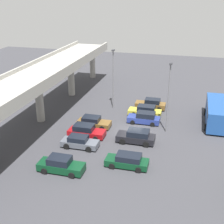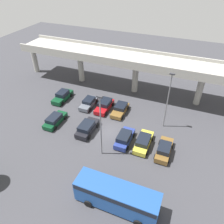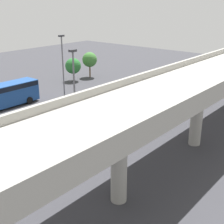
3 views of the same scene
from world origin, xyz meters
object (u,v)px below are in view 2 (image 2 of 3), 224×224
parked_car_8 (104,105)px  shuttle_bus (117,195)px  parked_car_5 (124,138)px  lamp_post_near_aisle (101,123)px  parked_car_0 (63,96)px  parked_car_2 (89,103)px  parked_car_3 (87,128)px  parked_car_4 (120,109)px  parked_car_1 (55,120)px  parked_car_7 (164,149)px  parked_car_6 (143,142)px  lamp_post_mid_lot (168,98)px

parked_car_8 → shuttle_bus: size_ratio=0.53×
parked_car_5 → lamp_post_near_aisle: lamp_post_near_aisle is taller
parked_car_0 → parked_car_2: bearing=89.7°
parked_car_5 → parked_car_3: bearing=90.2°
parked_car_4 → shuttle_bus: size_ratio=0.51×
parked_car_0 → parked_car_8: 8.22m
parked_car_5 → parked_car_8: bearing=42.7°
parked_car_0 → parked_car_8: bearing=91.5°
parked_car_3 → parked_car_4: (2.85, 6.40, -0.08)m
parked_car_2 → shuttle_bus: shuttle_bus is taller
parked_car_1 → parked_car_5: 11.48m
parked_car_3 → parked_car_4: 7.01m
parked_car_7 → parked_car_8: parked_car_7 is taller
parked_car_4 → parked_car_8: bearing=-90.2°
parked_car_8 → shuttle_bus: 17.88m
parked_car_2 → parked_car_6: size_ratio=0.92×
parked_car_3 → parked_car_7: bearing=-90.3°
parked_car_5 → lamp_post_mid_lot: lamp_post_mid_lot is taller
parked_car_7 → lamp_post_mid_lot: 7.33m
parked_car_3 → parked_car_8: (-0.02, 6.42, -0.05)m
parked_car_2 → parked_car_7: bearing=66.5°
parked_car_5 → lamp_post_near_aisle: (-2.06, -3.20, 4.50)m
shuttle_bus → parked_car_3: bearing=131.8°
shuttle_bus → parked_car_1: bearing=146.5°
parked_car_3 → lamp_post_mid_lot: 12.52m
parked_car_3 → lamp_post_mid_lot: bearing=-61.3°
parked_car_5 → shuttle_bus: shuttle_bus is taller
parked_car_4 → lamp_post_near_aisle: bearing=5.8°
parked_car_8 → parked_car_6: bearing=54.6°
parked_car_8 → lamp_post_mid_lot: 11.25m
parked_car_3 → lamp_post_near_aisle: 6.68m
shuttle_bus → lamp_post_near_aisle: lamp_post_near_aisle is taller
shuttle_bus → parked_car_5: bearing=104.8°
parked_car_0 → parked_car_1: (2.64, -6.33, -0.06)m
parked_car_0 → parked_car_2: (5.33, -0.02, -0.08)m
parked_car_1 → lamp_post_mid_lot: (15.86, 5.74, 4.52)m
parked_car_6 → lamp_post_near_aisle: lamp_post_near_aisle is taller
parked_car_7 → lamp_post_mid_lot: (-1.22, 5.68, 4.47)m
parked_car_1 → lamp_post_near_aisle: size_ratio=0.49×
parked_car_5 → parked_car_8: size_ratio=0.95×
lamp_post_near_aisle → parked_car_8: bearing=111.8°
parked_car_3 → shuttle_bus: size_ratio=0.52×
parked_car_6 → parked_car_0: bearing=70.7°
parked_car_0 → parked_car_8: size_ratio=1.03×
parked_car_5 → parked_car_7: (5.60, -0.09, -0.00)m
parked_car_5 → parked_car_7: parked_car_7 is taller
parked_car_6 → parked_car_8: size_ratio=1.02×
lamp_post_near_aisle → shuttle_bus: bearing=-53.7°
parked_car_6 → lamp_post_near_aisle: (-4.73, -3.51, 4.53)m
parked_car_1 → shuttle_bus: (13.95, -9.23, 1.07)m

